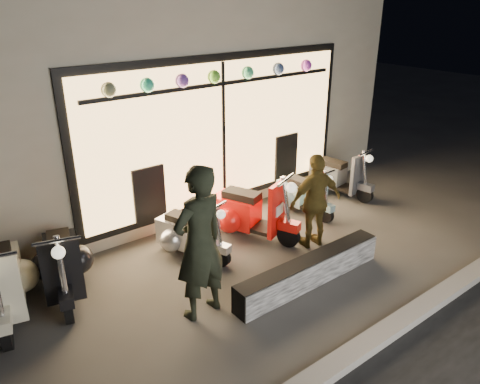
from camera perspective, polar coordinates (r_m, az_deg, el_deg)
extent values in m
plane|color=#383533|center=(6.97, 2.14, -9.80)|extent=(40.00, 40.00, 0.00)
cube|color=slate|center=(5.85, 15.38, -17.42)|extent=(40.00, 0.25, 0.12)
cube|color=beige|center=(10.35, -16.12, 12.32)|extent=(10.00, 6.00, 4.00)
cube|color=black|center=(8.22, -2.28, 7.32)|extent=(5.45, 0.06, 2.65)
cube|color=#FFBF6B|center=(8.18, -2.12, 7.26)|extent=(5.20, 0.04, 2.40)
cube|color=black|center=(7.96, -2.03, 13.10)|extent=(4.90, 0.06, 0.06)
cube|color=black|center=(6.70, 8.44, -9.52)|extent=(2.52, 0.28, 0.40)
cylinder|color=black|center=(7.05, -2.31, -7.88)|extent=(0.19, 0.32, 0.31)
cylinder|color=black|center=(7.55, -7.93, -5.87)|extent=(0.20, 0.33, 0.31)
cube|color=#B1B1B6|center=(6.98, -3.63, -4.95)|extent=(0.41, 0.19, 0.74)
cube|color=#B1B1B6|center=(7.41, -7.48, -4.78)|extent=(0.56, 0.72, 0.42)
cube|color=black|center=(7.24, -7.04, -3.19)|extent=(0.40, 0.56, 0.11)
sphere|color=#FFF2CC|center=(6.71, -2.34, -2.74)|extent=(0.17, 0.17, 0.14)
cylinder|color=black|center=(7.59, 5.95, -5.33)|extent=(0.24, 0.38, 0.37)
cylinder|color=black|center=(8.02, -1.15, -3.56)|extent=(0.26, 0.39, 0.37)
cube|color=red|center=(7.48, 4.49, -2.10)|extent=(0.49, 0.26, 0.89)
cube|color=red|center=(7.87, -0.49, -2.25)|extent=(0.71, 0.87, 0.50)
cube|color=black|center=(7.70, 0.21, -0.38)|extent=(0.52, 0.68, 0.13)
sphere|color=#FFF2CC|center=(7.22, 6.30, 0.55)|extent=(0.21, 0.21, 0.16)
cylinder|color=black|center=(6.32, -20.19, -13.30)|extent=(0.20, 0.37, 0.36)
cylinder|color=black|center=(7.21, -20.69, -8.56)|extent=(0.22, 0.38, 0.36)
cube|color=black|center=(6.29, -20.82, -9.13)|extent=(0.49, 0.20, 0.86)
cube|color=black|center=(7.01, -20.90, -7.44)|extent=(0.62, 0.83, 0.48)
cube|color=black|center=(6.78, -21.21, -5.72)|extent=(0.44, 0.65, 0.13)
sphere|color=#FFF2CC|center=(5.89, -21.27, -6.89)|extent=(0.19, 0.19, 0.16)
cylinder|color=black|center=(6.19, -26.61, -15.28)|extent=(0.19, 0.39, 0.37)
cylinder|color=black|center=(7.11, -26.65, -10.05)|extent=(0.21, 0.39, 0.37)
cube|color=#F5EEC8|center=(6.90, -26.99, -8.91)|extent=(0.62, 0.85, 0.50)
cylinder|color=black|center=(8.47, 10.45, -2.71)|extent=(0.10, 0.30, 0.30)
cylinder|color=black|center=(8.98, 6.19, -0.90)|extent=(0.12, 0.30, 0.30)
cube|color=#7FABB5|center=(8.44, 9.66, -0.23)|extent=(0.40, 0.08, 0.71)
cube|color=#7FABB5|center=(8.86, 6.65, 0.00)|extent=(0.40, 0.63, 0.40)
cube|color=black|center=(8.71, 7.14, 1.31)|extent=(0.27, 0.50, 0.10)
sphere|color=#FFF2CC|center=(8.20, 10.83, 1.54)|extent=(0.14, 0.14, 0.13)
cylinder|color=black|center=(9.42, 14.97, -0.32)|extent=(0.15, 0.34, 0.32)
cylinder|color=black|center=(9.85, 10.11, 1.17)|extent=(0.17, 0.34, 0.32)
cube|color=slate|center=(9.37, 14.13, 2.10)|extent=(0.44, 0.14, 0.78)
cube|color=slate|center=(9.73, 10.66, 2.12)|extent=(0.51, 0.73, 0.44)
cube|color=black|center=(9.59, 11.26, 3.47)|extent=(0.35, 0.57, 0.11)
sphere|color=#FFF2CC|center=(9.16, 15.49, 3.95)|extent=(0.17, 0.17, 0.14)
imported|color=black|center=(5.68, -4.97, -6.28)|extent=(0.79, 0.57, 2.01)
imported|color=brown|center=(7.43, 9.19, -1.11)|extent=(0.96, 0.56, 1.54)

